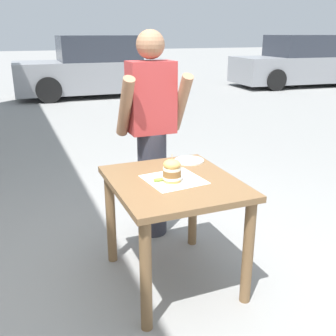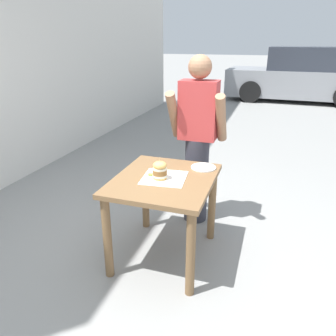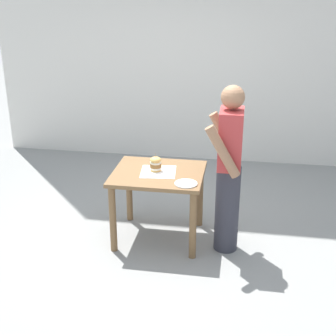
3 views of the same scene
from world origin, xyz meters
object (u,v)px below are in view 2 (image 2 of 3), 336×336
sandwich (160,170)px  parked_car_far_end (299,77)px  side_plate_with_forks (203,167)px  pickle_spear (154,175)px  diner_across_table (197,140)px  patio_table (164,193)px  parked_car_near_curb (79,70)px

sandwich → parked_car_far_end: parked_car_far_end is taller
sandwich → side_plate_with_forks: (0.28, 0.35, -0.07)m
pickle_spear → side_plate_with_forks: pickle_spear is taller
pickle_spear → parked_car_far_end: size_ratio=0.02×
diner_across_table → sandwich: bearing=-100.1°
patio_table → side_plate_with_forks: size_ratio=4.19×
pickle_spear → parked_car_near_curb: bearing=125.6°
side_plate_with_forks → parked_car_far_end: (1.12, 8.49, -0.04)m
pickle_spear → sandwich: bearing=-24.0°
sandwich → parked_car_near_curb: size_ratio=0.04×
parked_car_near_curb → parked_car_far_end: 7.82m
sandwich → parked_car_far_end: size_ratio=0.04×
parked_car_far_end → side_plate_with_forks: bearing=-97.5°
side_plate_with_forks → patio_table: bearing=-129.2°
parked_car_near_curb → parked_car_far_end: bearing=-0.5°
patio_table → side_plate_with_forks: 0.44m
patio_table → parked_car_near_curb: parked_car_near_curb is taller
diner_across_table → parked_car_far_end: bearing=81.1°
parked_car_near_curb → parked_car_far_end: same height
sandwich → pickle_spear: (-0.07, 0.03, -0.06)m
sandwich → parked_car_near_curb: parked_car_near_curb is taller
sandwich → parked_car_near_curb: (-6.42, 8.92, -0.11)m
side_plate_with_forks → diner_across_table: 0.44m
pickle_spear → parked_car_far_end: parked_car_far_end is taller
sandwich → side_plate_with_forks: bearing=50.8°
patio_table → side_plate_with_forks: side_plate_with_forks is taller
pickle_spear → parked_car_near_curb: (-6.35, 8.89, -0.05)m
diner_across_table → parked_car_near_curb: 10.48m
parked_car_far_end → diner_across_table: bearing=-98.9°
patio_table → parked_car_far_end: parked_car_far_end is taller
diner_across_table → parked_car_near_curb: bearing=128.7°
diner_across_table → parked_car_far_end: diner_across_table is taller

